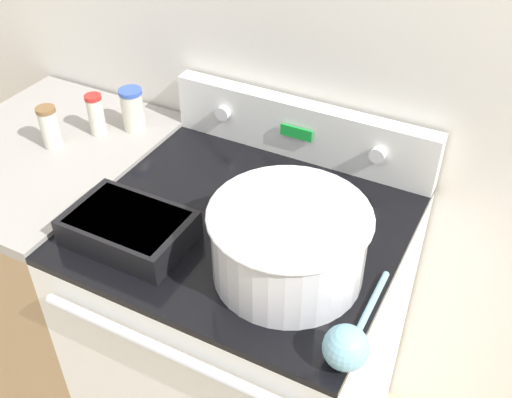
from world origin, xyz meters
TOP-DOWN VIEW (x-y plane):
  - kitchen_wall at (0.00, 0.72)m, footprint 8.00×0.05m
  - stove_range at (0.00, 0.34)m, footprint 0.74×0.71m
  - control_panel at (0.00, 0.66)m, footprint 0.74×0.07m
  - side_counter at (-0.65, 0.34)m, footprint 0.56×0.68m
  - mixing_bowl at (0.16, 0.23)m, footprint 0.34×0.34m
  - casserole_dish at (-0.20, 0.16)m, footprint 0.27×0.18m
  - ladle at (0.35, 0.08)m, footprint 0.09×0.29m
  - spice_jar_blue_cap at (-0.47, 0.54)m, footprint 0.07×0.07m
  - spice_jar_red_cap at (-0.55, 0.47)m, footprint 0.05×0.05m
  - spice_jar_brown_cap at (-0.61, 0.36)m, footprint 0.05×0.05m

SIDE VIEW (x-z plane):
  - stove_range at x=0.00m, z-range 0.00..0.90m
  - side_counter at x=-0.65m, z-range 0.00..0.91m
  - casserole_dish at x=-0.20m, z-range 0.91..0.97m
  - ladle at x=0.35m, z-range 0.90..0.98m
  - spice_jar_brown_cap at x=-0.61m, z-range 0.91..1.03m
  - spice_jar_red_cap at x=-0.55m, z-range 0.91..1.03m
  - spice_jar_blue_cap at x=-0.47m, z-range 0.91..1.04m
  - control_panel at x=0.00m, z-range 0.90..1.06m
  - mixing_bowl at x=0.16m, z-range 0.91..1.08m
  - kitchen_wall at x=0.00m, z-range 0.00..2.50m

